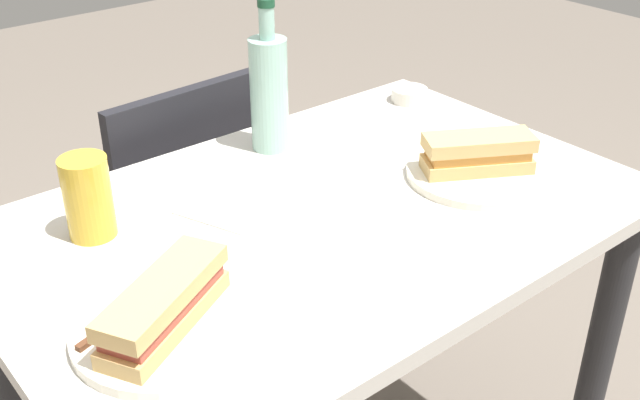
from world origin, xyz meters
The scene contains 12 objects.
dining_table centered at (0.00, 0.00, 0.64)m, with size 1.10×0.71×0.77m.
chair_far centered at (0.01, 0.55, 0.49)m, with size 0.42×0.42×0.85m.
plate_near centered at (0.30, -0.09, 0.78)m, with size 0.25×0.25×0.01m, color silver.
baguette_sandwich_near centered at (0.30, -0.09, 0.82)m, with size 0.21×0.16×0.07m.
knife_near centered at (0.31, -0.03, 0.79)m, with size 0.18×0.06×0.01m.
plate_far centered at (-0.36, -0.12, 0.78)m, with size 0.25×0.25×0.01m, color silver.
baguette_sandwich_far centered at (-0.36, -0.12, 0.82)m, with size 0.23×0.17×0.07m.
knife_far centered at (-0.40, -0.08, 0.79)m, with size 0.18×0.06×0.01m.
water_bottle centered at (0.08, 0.25, 0.89)m, with size 0.07×0.07×0.29m.
beer_glass centered at (-0.33, 0.17, 0.84)m, with size 0.08×0.08×0.14m, color gold.
olive_bowl centered at (0.46, 0.25, 0.79)m, with size 0.08×0.08×0.03m, color silver.
paper_napkin centered at (-0.11, 0.11, 0.77)m, with size 0.14×0.14×0.00m, color white.
Camera 1 is at (-0.71, -0.87, 1.43)m, focal length 43.19 mm.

